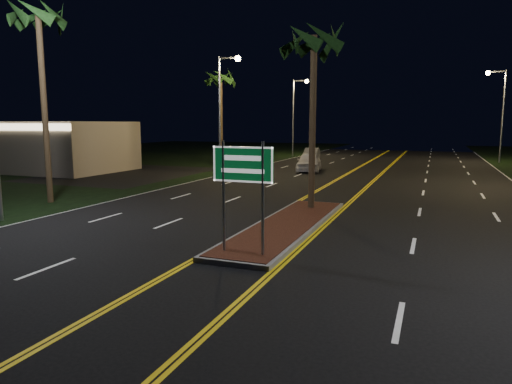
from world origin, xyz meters
The scene contains 13 objects.
ground centered at (0.00, 0.00, 0.00)m, with size 120.00×120.00×0.00m, color black.
grass_left centered at (-30.00, 25.00, 0.00)m, with size 40.00×110.00×0.01m, color black.
median_island centered at (0.00, 7.00, 0.08)m, with size 2.25×10.25×0.17m.
highway_sign centered at (0.00, 2.80, 2.40)m, with size 1.80×0.08×3.20m.
commercial_building centered at (-26.00, 19.99, 2.00)m, with size 15.00×8.12×4.00m.
streetlight_left_mid centered at (-10.61, 24.00, 5.66)m, with size 1.91×0.44×9.00m.
streetlight_left_far centered at (-10.61, 44.00, 5.66)m, with size 1.91×0.44×9.00m.
streetlight_right_far centered at (10.61, 42.00, 5.66)m, with size 1.91×0.44×9.00m.
palm_median centered at (0.00, 10.50, 7.28)m, with size 2.40×2.40×8.30m.
palm_left_near centered at (-12.50, 8.00, 8.68)m, with size 2.40×2.40×9.80m.
palm_left_far centered at (-12.80, 28.00, 7.75)m, with size 2.40×2.40×8.80m.
car_near centered at (-4.49, 27.07, 0.90)m, with size 2.31×5.39×1.80m, color white.
car_far centered at (-7.09, 37.94, 0.77)m, with size 1.97×4.60×1.53m, color silver.
Camera 1 is at (4.97, -8.88, 3.82)m, focal length 32.00 mm.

